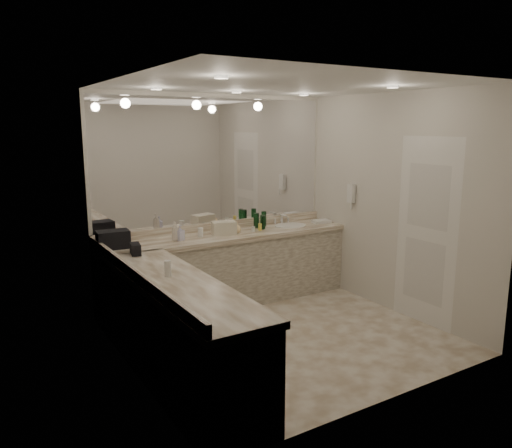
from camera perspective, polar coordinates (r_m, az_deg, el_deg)
floor at (r=5.48m, az=2.95°, el=-12.65°), size 3.20×3.20×0.00m
ceiling at (r=5.03m, az=3.26°, el=15.60°), size 3.20×3.20×0.00m
wall_back at (r=6.37m, az=-4.58°, el=2.91°), size 3.20×0.02×2.60m
wall_left at (r=4.40m, az=-14.32°, el=-1.10°), size 0.02×3.00×2.60m
wall_right at (r=6.13m, az=15.52°, el=2.22°), size 0.02×3.00×2.60m
vanity_back_base at (r=6.30m, az=-3.21°, el=-5.37°), size 3.20×0.60×0.84m
vanity_back_top at (r=6.18m, az=-3.21°, el=-1.39°), size 3.20×0.64×0.06m
vanity_left_base at (r=4.50m, az=-8.87°, el=-12.43°), size 0.60×2.40×0.84m
vanity_left_top at (r=4.34m, az=-8.92°, el=-6.95°), size 0.64×2.42×0.06m
backsplash_back at (r=6.41m, az=-4.45°, el=-0.21°), size 3.20×0.04×0.10m
backsplash_left at (r=4.49m, az=-13.87°, el=-5.44°), size 0.04×3.00×0.10m
mirror_back at (r=6.31m, az=-4.60°, el=7.17°), size 3.12×0.01×1.55m
mirror_left at (r=4.33m, az=-14.47°, el=5.06°), size 0.01×2.92×1.55m
sink at (r=6.67m, az=3.94°, el=-0.24°), size 0.44×0.44×0.03m
faucet at (r=6.83m, az=2.93°, el=0.67°), size 0.24×0.16×0.14m
wall_phone at (r=6.59m, az=10.83°, el=3.46°), size 0.06×0.10×0.24m
door at (r=5.84m, az=18.87°, el=-0.90°), size 0.02×0.82×2.10m
black_toiletry_bag at (r=5.62m, az=-16.02°, el=-1.73°), size 0.36×0.24×0.19m
black_bag_spill at (r=5.31m, az=-13.62°, el=-2.83°), size 0.13×0.22×0.11m
cream_cosmetic_case at (r=6.13m, az=-3.69°, el=-0.41°), size 0.32×0.24×0.17m
hand_towel at (r=6.91m, az=7.48°, el=0.30°), size 0.26×0.19×0.04m
lotion_left at (r=4.48m, az=-10.06°, el=-5.01°), size 0.06×0.06×0.15m
soap_bottle_a at (r=5.85m, az=-9.21°, el=-0.82°), size 0.10×0.10×0.22m
soap_bottle_b at (r=5.85m, az=-8.69°, el=-1.00°), size 0.11×0.11×0.18m
soap_bottle_c at (r=6.19m, az=-2.24°, el=-0.37°), size 0.13×0.13×0.15m
green_bottle_0 at (r=6.42m, az=0.78°, el=0.21°), size 0.07×0.07×0.18m
green_bottle_1 at (r=6.51m, az=0.03°, el=0.41°), size 0.07×0.07×0.19m
green_bottle_2 at (r=6.61m, az=0.90°, el=0.60°), size 0.07×0.07×0.20m
amenity_bottle_0 at (r=6.15m, az=-3.65°, el=-0.71°), size 0.04×0.04×0.10m
amenity_bottle_1 at (r=6.28m, az=-0.31°, el=-0.57°), size 0.04×0.04×0.07m
amenity_bottle_2 at (r=6.02m, az=-6.36°, el=-0.95°), size 0.07×0.07×0.11m
amenity_bottle_3 at (r=6.22m, az=-4.59°, el=-0.71°), size 0.04×0.04×0.07m
amenity_bottle_4 at (r=6.35m, az=0.46°, el=-0.34°), size 0.05×0.05×0.09m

